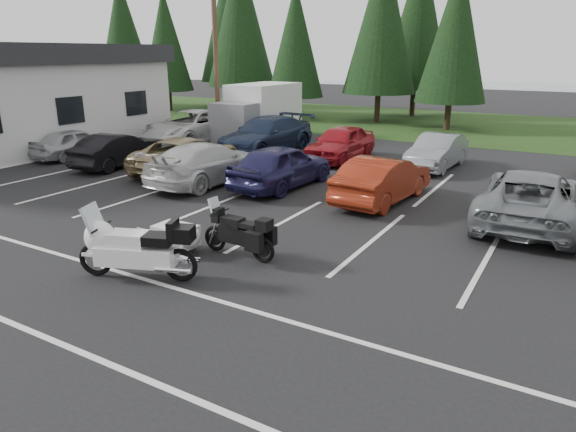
# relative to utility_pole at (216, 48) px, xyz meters

# --- Properties ---
(ground) EXTENTS (120.00, 120.00, 0.00)m
(ground) POSITION_rel_utility_pole_xyz_m (10.00, -12.00, -4.70)
(ground) COLOR black
(ground) RESTS_ON ground
(grass_strip) EXTENTS (80.00, 16.00, 0.01)m
(grass_strip) POSITION_rel_utility_pole_xyz_m (10.00, 12.00, -4.69)
(grass_strip) COLOR #193510
(grass_strip) RESTS_ON ground
(lake_water) EXTENTS (70.00, 50.00, 0.02)m
(lake_water) POSITION_rel_utility_pole_xyz_m (14.00, 43.00, -4.70)
(lake_water) COLOR gray
(lake_water) RESTS_ON ground
(utility_pole) EXTENTS (1.60, 0.26, 9.00)m
(utility_pole) POSITION_rel_utility_pole_xyz_m (0.00, 0.00, 0.00)
(utility_pole) COLOR #473321
(utility_pole) RESTS_ON ground
(box_truck) EXTENTS (2.40, 5.60, 2.90)m
(box_truck) POSITION_rel_utility_pole_xyz_m (2.00, 0.50, -3.25)
(box_truck) COLOR silver
(box_truck) RESTS_ON ground
(stall_markings) EXTENTS (32.00, 16.00, 0.01)m
(stall_markings) POSITION_rel_utility_pole_xyz_m (10.00, -10.00, -4.69)
(stall_markings) COLOR silver
(stall_markings) RESTS_ON ground
(conifer_0) EXTENTS (4.58, 4.58, 10.66)m
(conifer_0) POSITION_rel_utility_pole_xyz_m (-18.00, 10.50, 1.53)
(conifer_0) COLOR #332316
(conifer_0) RESTS_ON ground
(conifer_1) EXTENTS (3.96, 3.96, 9.22)m
(conifer_1) POSITION_rel_utility_pole_xyz_m (-12.00, 9.20, 0.69)
(conifer_1) COLOR #332316
(conifer_1) RESTS_ON ground
(conifer_2) EXTENTS (5.10, 5.10, 11.89)m
(conifer_2) POSITION_rel_utility_pole_xyz_m (-6.00, 10.80, 2.25)
(conifer_2) COLOR #332316
(conifer_2) RESTS_ON ground
(conifer_3) EXTENTS (3.87, 3.87, 9.02)m
(conifer_3) POSITION_rel_utility_pole_xyz_m (-0.50, 9.40, 0.57)
(conifer_3) COLOR #332316
(conifer_3) RESTS_ON ground
(conifer_4) EXTENTS (4.80, 4.80, 11.17)m
(conifer_4) POSITION_rel_utility_pole_xyz_m (5.00, 10.90, 1.83)
(conifer_4) COLOR #332316
(conifer_4) RESTS_ON ground
(conifer_5) EXTENTS (4.14, 4.14, 9.63)m
(conifer_5) POSITION_rel_utility_pole_xyz_m (10.00, 9.60, 0.93)
(conifer_5) COLOR #332316
(conifer_5) RESTS_ON ground
(conifer_back_a) EXTENTS (5.28, 5.28, 12.30)m
(conifer_back_a) POSITION_rel_utility_pole_xyz_m (-10.00, 15.00, 2.49)
(conifer_back_a) COLOR #332316
(conifer_back_a) RESTS_ON ground
(conifer_back_b) EXTENTS (4.97, 4.97, 11.58)m
(conifer_back_b) POSITION_rel_utility_pole_xyz_m (6.00, 15.50, 2.07)
(conifer_back_b) COLOR #332316
(conifer_back_b) RESTS_ON ground
(car_near_0) EXTENTS (1.82, 3.98, 1.32)m
(car_near_0) POSITION_rel_utility_pole_xyz_m (-2.18, -7.54, -4.04)
(car_near_0) COLOR #AEAEB3
(car_near_0) RESTS_ON ground
(car_near_1) EXTENTS (1.82, 4.25, 1.36)m
(car_near_1) POSITION_rel_utility_pole_xyz_m (0.86, -7.92, -4.02)
(car_near_1) COLOR black
(car_near_1) RESTS_ON ground
(car_near_2) EXTENTS (2.63, 5.16, 1.40)m
(car_near_2) POSITION_rel_utility_pole_xyz_m (4.09, -7.32, -4.00)
(car_near_2) COLOR #8B7951
(car_near_2) RESTS_ON ground
(car_near_3) EXTENTS (2.27, 5.14, 1.47)m
(car_near_3) POSITION_rel_utility_pole_xyz_m (5.86, -8.29, -3.96)
(car_near_3) COLOR beige
(car_near_3) RESTS_ON ground
(car_near_4) EXTENTS (2.08, 4.60, 1.53)m
(car_near_4) POSITION_rel_utility_pole_xyz_m (8.46, -7.47, -3.93)
(car_near_4) COLOR #1C1A43
(car_near_4) RESTS_ON ground
(car_near_5) EXTENTS (1.91, 4.48, 1.44)m
(car_near_5) POSITION_rel_utility_pole_xyz_m (12.14, -7.41, -3.98)
(car_near_5) COLOR maroon
(car_near_5) RESTS_ON ground
(car_near_6) EXTENTS (2.61, 5.43, 1.49)m
(car_near_6) POSITION_rel_utility_pole_xyz_m (16.38, -7.48, -3.95)
(car_near_6) COLOR slate
(car_near_6) RESTS_ON ground
(car_far_0) EXTENTS (2.81, 6.01, 1.66)m
(car_far_0) POSITION_rel_utility_pole_xyz_m (-0.29, -1.92, -3.87)
(car_far_0) COLOR silver
(car_far_0) RESTS_ON ground
(car_far_1) EXTENTS (2.72, 5.79, 1.63)m
(car_far_1) POSITION_rel_utility_pole_xyz_m (4.43, -2.16, -3.88)
(car_far_1) COLOR #17233A
(car_far_1) RESTS_ON ground
(car_far_2) EXTENTS (1.88, 4.44, 1.50)m
(car_far_2) POSITION_rel_utility_pole_xyz_m (8.25, -2.13, -3.95)
(car_far_2) COLOR maroon
(car_far_2) RESTS_ON ground
(car_far_3) EXTENTS (1.66, 4.21, 1.36)m
(car_far_3) POSITION_rel_utility_pole_xyz_m (12.32, -1.65, -4.02)
(car_far_3) COLOR slate
(car_far_3) RESTS_ON ground
(touring_motorcycle) EXTENTS (2.99, 1.86, 1.59)m
(touring_motorcycle) POSITION_rel_utility_pole_xyz_m (9.78, -15.51, -3.90)
(touring_motorcycle) COLOR white
(touring_motorcycle) RESTS_ON ground
(cargo_trailer) EXTENTS (1.42, 0.81, 0.65)m
(cargo_trailer) POSITION_rel_utility_pole_xyz_m (9.43, -13.94, -4.37)
(cargo_trailer) COLOR silver
(cargo_trailer) RESTS_ON ground
(adventure_motorcycle) EXTENTS (2.23, 0.86, 1.34)m
(adventure_motorcycle) POSITION_rel_utility_pole_xyz_m (10.88, -13.47, -4.03)
(adventure_motorcycle) COLOR black
(adventure_motorcycle) RESTS_ON ground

